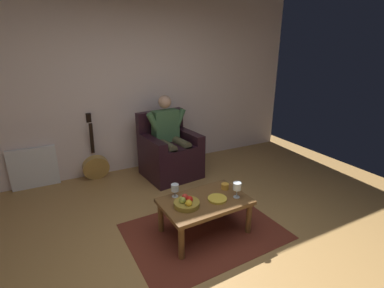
% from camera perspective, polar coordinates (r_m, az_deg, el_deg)
% --- Properties ---
extents(ground_plane, '(6.51, 6.51, 0.00)m').
position_cam_1_polar(ground_plane, '(2.80, 5.82, -23.99)').
color(ground_plane, '#A77B43').
extents(wall_back, '(5.82, 0.06, 2.76)m').
position_cam_1_polar(wall_back, '(4.50, -12.33, 11.94)').
color(wall_back, silver).
rests_on(wall_back, ground).
extents(rug, '(1.66, 1.25, 0.01)m').
position_cam_1_polar(rug, '(3.22, 2.51, -17.20)').
color(rug, maroon).
rests_on(rug, ground).
extents(armchair, '(0.85, 0.82, 0.98)m').
position_cam_1_polar(armchair, '(4.34, -4.57, -2.02)').
color(armchair, black).
rests_on(armchair, ground).
extents(person_seated, '(0.66, 0.63, 1.24)m').
position_cam_1_polar(person_seated, '(4.21, -4.47, 1.96)').
color(person_seated, '#436B42').
rests_on(person_seated, ground).
extents(coffee_table, '(0.93, 0.62, 0.39)m').
position_cam_1_polar(coffee_table, '(3.03, 2.61, -12.17)').
color(coffee_table, brown).
rests_on(coffee_table, ground).
extents(guitar, '(0.38, 0.30, 1.00)m').
position_cam_1_polar(guitar, '(4.48, -18.90, -4.07)').
color(guitar, '#B38841').
rests_on(guitar, ground).
extents(radiator, '(0.62, 0.06, 0.59)m').
position_cam_1_polar(radiator, '(4.56, -29.35, -4.22)').
color(radiator, white).
rests_on(radiator, ground).
extents(wine_glass_near, '(0.08, 0.08, 0.14)m').
position_cam_1_polar(wine_glass_near, '(3.02, -3.48, -8.96)').
color(wine_glass_near, silver).
rests_on(wine_glass_near, coffee_table).
extents(wine_glass_far, '(0.09, 0.09, 0.17)m').
position_cam_1_polar(wine_glass_far, '(3.03, 9.10, -8.59)').
color(wine_glass_far, silver).
rests_on(wine_glass_far, coffee_table).
extents(fruit_bowl, '(0.26, 0.26, 0.11)m').
position_cam_1_polar(fruit_bowl, '(2.88, -1.09, -11.81)').
color(fruit_bowl, olive).
rests_on(fruit_bowl, coffee_table).
extents(decorative_dish, '(0.20, 0.20, 0.02)m').
position_cam_1_polar(decorative_dish, '(3.01, 5.14, -11.00)').
color(decorative_dish, gold).
rests_on(decorative_dish, coffee_table).
extents(candle_jar, '(0.08, 0.08, 0.06)m').
position_cam_1_polar(candle_jar, '(3.22, 6.69, -8.50)').
color(candle_jar, gold).
rests_on(candle_jar, coffee_table).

